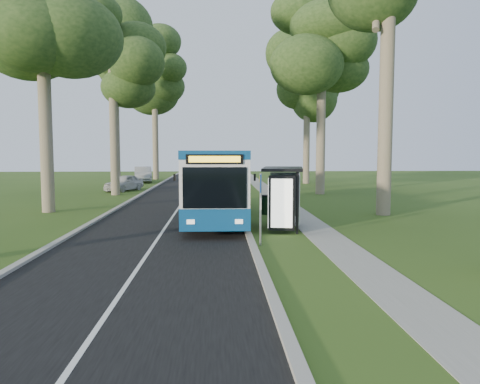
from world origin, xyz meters
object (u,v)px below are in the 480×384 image
object	(u,v)px
bus_stop_sign	(261,201)
car_silver	(143,174)
bus_shelter	(287,186)
car_white	(124,183)
bus	(216,183)
litter_bin	(266,205)

from	to	relation	value
bus_stop_sign	car_silver	xyz separation A→B (m)	(-9.53, 34.56, -0.76)
bus_stop_sign	bus_shelter	distance (m)	3.47
bus_shelter	bus_stop_sign	bearing A→B (deg)	-105.15
bus_stop_sign	car_white	world-z (taller)	bus_stop_sign
bus	car_white	size ratio (longest dim) A/B	3.12
car_white	car_silver	xyz separation A→B (m)	(-0.18, 11.29, 0.14)
bus	litter_bin	size ratio (longest dim) A/B	12.38
bus_shelter	litter_bin	xyz separation A→B (m)	(-0.36, 5.01, -1.34)
litter_bin	car_white	distance (m)	18.36
bus_stop_sign	bus_shelter	bearing A→B (deg)	71.25
bus_shelter	car_silver	size ratio (longest dim) A/B	0.65
car_white	car_silver	bearing A→B (deg)	113.41
bus_shelter	car_silver	world-z (taller)	bus_shelter
car_white	bus_stop_sign	bearing A→B (deg)	-45.63
bus	litter_bin	xyz separation A→B (m)	(2.65, 1.03, -1.22)
bus	bus_stop_sign	xyz separation A→B (m)	(1.58, -7.13, -0.15)
litter_bin	car_silver	size ratio (longest dim) A/B	0.20
bus_shelter	litter_bin	bearing A→B (deg)	103.40
car_silver	bus_shelter	bearing A→B (deg)	-80.70
bus_stop_sign	litter_bin	xyz separation A→B (m)	(1.07, 8.16, -1.08)
bus_shelter	car_white	distance (m)	22.86
bus	bus_stop_sign	world-z (taller)	bus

